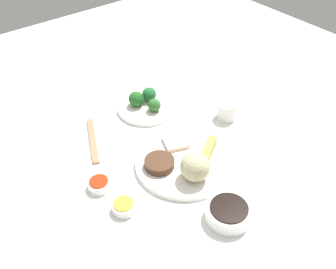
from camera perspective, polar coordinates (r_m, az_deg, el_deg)
name	(u,v)px	position (r m, az deg, el deg)	size (l,w,h in m)	color
tabletop	(167,160)	(1.13, -0.16, -3.79)	(2.20, 2.20, 0.02)	white
main_plate	(184,162)	(1.10, 2.38, -4.16)	(0.28, 0.28, 0.02)	white
rice_scoop	(194,168)	(1.02, 3.88, -4.96)	(0.08, 0.08, 0.08)	#BEB586
spring_roll	(208,151)	(1.11, 5.98, -2.44)	(0.11, 0.02, 0.03)	gold
crab_rangoon_wonton	(176,142)	(1.14, 1.13, -1.19)	(0.06, 0.07, 0.01)	beige
stir_fry_heap	(159,163)	(1.07, -1.28, -4.30)	(0.08, 0.08, 0.02)	#462A18
broccoli_plate	(146,108)	(1.30, -3.25, 4.04)	(0.20, 0.20, 0.01)	white
broccoli_floret_0	(154,105)	(1.27, -2.07, 4.41)	(0.04, 0.04, 0.04)	#2D6529
broccoli_floret_1	(136,99)	(1.29, -4.76, 5.31)	(0.05, 0.05, 0.05)	#205D20
broccoli_floret_2	(149,94)	(1.31, -2.83, 6.01)	(0.05, 0.05, 0.05)	#1F642F
soy_sauce_bowl	(228,213)	(0.98, 8.99, -11.49)	(0.12, 0.12, 0.04)	white
soy_sauce_bowl_liquid	(229,208)	(0.96, 9.12, -10.74)	(0.10, 0.10, 0.00)	black
sauce_ramekin_hot_mustard	(124,207)	(0.99, -6.59, -10.68)	(0.06, 0.06, 0.02)	white
sauce_ramekin_hot_mustard_liquid	(124,203)	(0.98, -6.65, -10.18)	(0.05, 0.05, 0.00)	gold
sauce_ramekin_sweet_and_sour	(99,185)	(1.05, -10.22, -7.38)	(0.06, 0.06, 0.02)	white
sauce_ramekin_sweet_and_sour_liquid	(99,181)	(1.04, -10.30, -6.87)	(0.05, 0.05, 0.00)	red
teacup	(227,110)	(1.27, 8.82, 3.58)	(0.07, 0.07, 0.06)	silver
chopsticks_pair	(93,140)	(1.20, -11.15, -0.82)	(0.21, 0.02, 0.01)	#A57654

